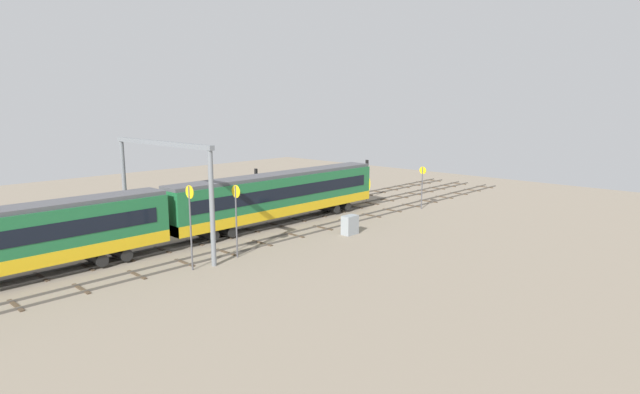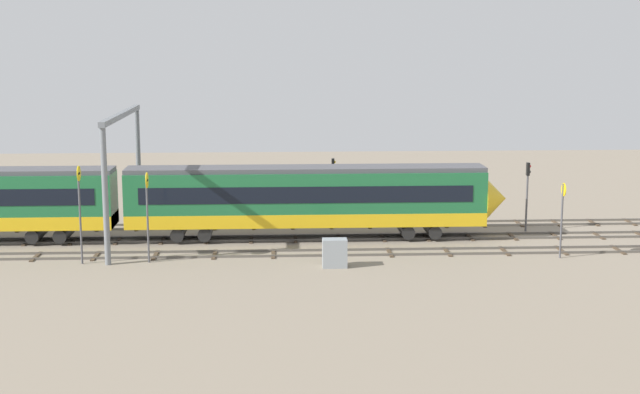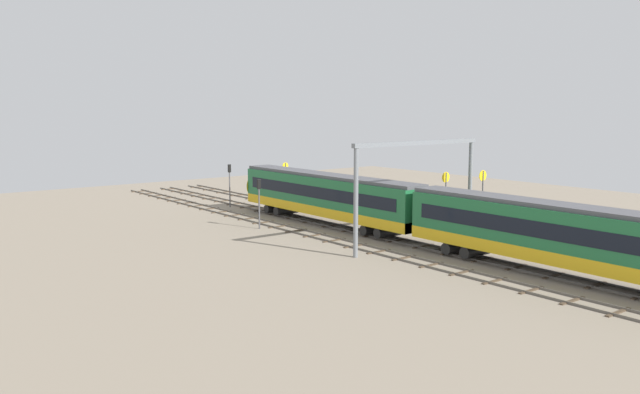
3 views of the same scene
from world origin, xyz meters
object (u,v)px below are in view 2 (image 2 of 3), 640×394
object	(u,v)px
train	(130,202)
signal_light_trackside_departure	(333,180)
speed_sign_near_foreground	(562,210)
relay_cabinet	(335,253)
overhead_gantry	(123,149)
signal_light_trackside_approach	(527,187)
speed_sign_mid_trackside	(147,204)
speed_sign_far_trackside	(80,201)

from	to	relation	value
train	signal_light_trackside_departure	bearing A→B (deg)	24.14
speed_sign_near_foreground	relay_cabinet	size ratio (longest dim) A/B	2.75
overhead_gantry	speed_sign_near_foreground	bearing A→B (deg)	-12.84
speed_sign_near_foreground	signal_light_trackside_approach	size ratio (longest dim) A/B	0.96
speed_sign_mid_trackside	speed_sign_far_trackside	world-z (taller)	speed_sign_far_trackside
speed_sign_near_foreground	signal_light_trackside_departure	xyz separation A→B (m)	(-13.34, 12.31, 0.03)
train	signal_light_trackside_departure	xyz separation A→B (m)	(14.01, 6.28, 0.38)
speed_sign_mid_trackside	relay_cabinet	size ratio (longest dim) A/B	3.24
overhead_gantry	relay_cabinet	world-z (taller)	overhead_gantry
signal_light_trackside_departure	overhead_gantry	bearing A→B (deg)	-157.38
speed_sign_mid_trackside	speed_sign_far_trackside	size ratio (longest dim) A/B	0.93
speed_sign_far_trackside	relay_cabinet	bearing A→B (deg)	-5.83
signal_light_trackside_approach	train	bearing A→B (deg)	-176.45
speed_sign_mid_trackside	speed_sign_far_trackside	bearing A→B (deg)	-178.35
overhead_gantry	signal_light_trackside_approach	size ratio (longest dim) A/B	2.82
signal_light_trackside_approach	signal_light_trackside_departure	size ratio (longest dim) A/B	1.05
speed_sign_far_trackside	signal_light_trackside_departure	bearing A→B (deg)	37.58
train	relay_cabinet	xyz separation A→B (m)	(13.22, -7.56, -1.80)
train	speed_sign_far_trackside	xyz separation A→B (m)	(-1.97, -6.01, 1.17)
relay_cabinet	speed_sign_near_foreground	bearing A→B (deg)	6.18
overhead_gantry	signal_light_trackside_departure	size ratio (longest dim) A/B	2.96
speed_sign_near_foreground	signal_light_trackside_departure	world-z (taller)	speed_sign_near_foreground
overhead_gantry	signal_light_trackside_departure	xyz separation A→B (m)	(14.39, 6.00, -3.14)
signal_light_trackside_departure	relay_cabinet	bearing A→B (deg)	-93.25
overhead_gantry	speed_sign_mid_trackside	xyz separation A→B (m)	(2.40, -6.18, -2.58)
speed_sign_near_foreground	signal_light_trackside_departure	size ratio (longest dim) A/B	1.01
speed_sign_mid_trackside	signal_light_trackside_departure	size ratio (longest dim) A/B	1.19
speed_sign_near_foreground	train	bearing A→B (deg)	167.56
signal_light_trackside_approach	signal_light_trackside_departure	bearing A→B (deg)	161.03
speed_sign_mid_trackside	speed_sign_near_foreground	bearing A→B (deg)	-0.31
train	signal_light_trackside_approach	bearing A→B (deg)	3.55
train	overhead_gantry	xyz separation A→B (m)	(-0.38, 0.28, 3.52)
speed_sign_far_trackside	signal_light_trackside_approach	world-z (taller)	speed_sign_far_trackside
overhead_gantry	relay_cabinet	bearing A→B (deg)	-29.98
speed_sign_near_foreground	signal_light_trackside_departure	bearing A→B (deg)	137.29
speed_sign_mid_trackside	speed_sign_far_trackside	distance (m)	4.00
overhead_gantry	speed_sign_mid_trackside	size ratio (longest dim) A/B	2.49
speed_sign_mid_trackside	overhead_gantry	bearing A→B (deg)	111.24
speed_sign_near_foreground	overhead_gantry	bearing A→B (deg)	167.16
train	speed_sign_mid_trackside	world-z (taller)	speed_sign_mid_trackside
signal_light_trackside_approach	signal_light_trackside_departure	world-z (taller)	signal_light_trackside_approach
speed_sign_mid_trackside	signal_light_trackside_departure	world-z (taller)	speed_sign_mid_trackside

